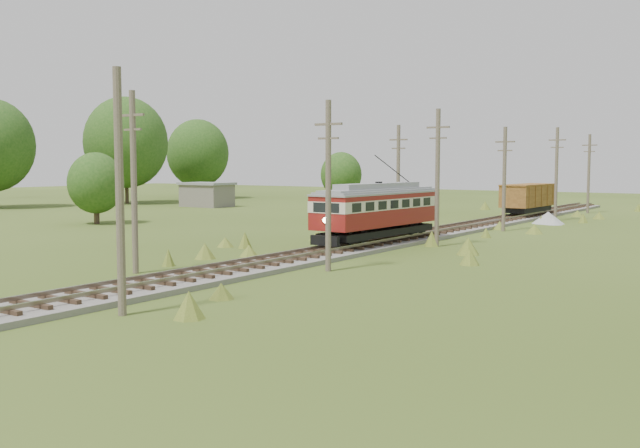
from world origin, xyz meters
The scene contains 17 objects.
railbed_main centered at (0.00, 34.00, 0.19)m, with size 3.60×96.00×0.57m.
streetcar centered at (0.00, 28.90, 2.56)m, with size 3.22×12.02×5.46m.
gondola centered at (0.00, 59.28, 2.10)m, with size 3.16×8.71×2.86m.
gravel_pile centered at (3.93, 53.21, 0.51)m, with size 3.00×3.19×1.09m.
utility_pole_r_1 centered at (3.10, 5.00, 4.40)m, with size 0.30×0.30×8.80m.
utility_pole_r_2 centered at (3.30, 18.00, 4.42)m, with size 1.60×0.30×8.60m.
utility_pole_r_3 centered at (3.20, 31.00, 4.63)m, with size 1.60×0.30×9.00m.
utility_pole_r_4 centered at (3.00, 44.00, 4.32)m, with size 1.60×0.30×8.40m.
utility_pole_r_5 centered at (3.40, 57.00, 4.58)m, with size 1.60×0.30×8.90m.
utility_pole_r_6 centered at (3.20, 70.00, 4.47)m, with size 1.60×0.30×8.70m.
utility_pole_l_a centered at (-4.20, 12.00, 4.63)m, with size 1.60×0.30×9.00m.
utility_pole_l_b centered at (-4.50, 40.00, 4.42)m, with size 1.60×0.30×8.60m.
tree_left_4 centered at (-54.00, 54.00, 8.37)m, with size 11.34×11.34×14.61m.
tree_left_5 centered at (-56.00, 70.00, 7.12)m, with size 9.66×9.66×12.44m.
tree_mid_a centered at (-28.00, 68.00, 4.02)m, with size 5.46×5.46×7.03m.
tree_mid_c centered at (-30.00, 30.00, 3.71)m, with size 5.04×5.04×6.49m.
shed centered at (-40.00, 55.00, 1.57)m, with size 6.40×4.40×3.10m.
Camera 1 is at (23.15, -11.76, 5.41)m, focal length 40.00 mm.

